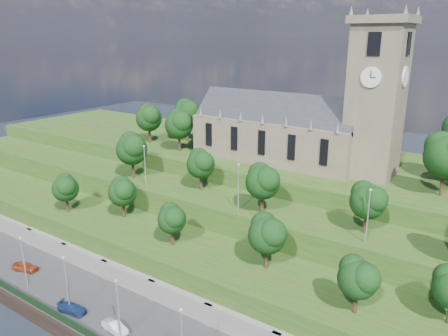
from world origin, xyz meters
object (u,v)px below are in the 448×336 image
Objects in this scene: church at (301,124)px; car_left at (25,267)px; car_middle at (115,327)px; car_right at (72,308)px.

church is 53.18m from car_left.
car_right is at bearing 99.98° from car_middle.
car_middle is (-4.71, -42.68, -19.85)m from church.
car_left reaches higher than car_right.
car_left is (-28.09, -40.58, -19.80)m from church.
car_left is at bearing 90.61° from car_middle.
church is at bearing -25.49° from car_right.
car_right is (15.51, -2.68, -0.09)m from car_left.
church is 47.30m from car_middle.
church is 9.47× the size of car_middle.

